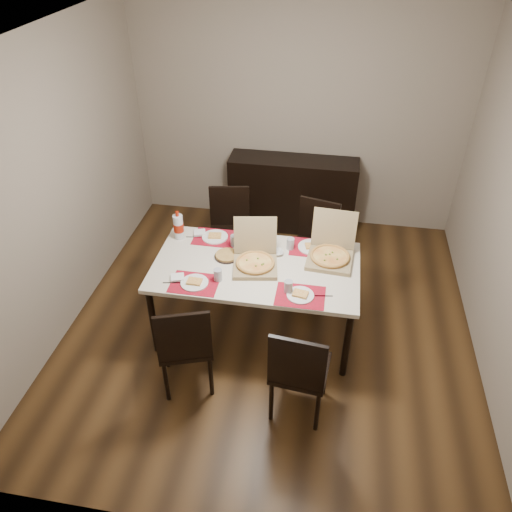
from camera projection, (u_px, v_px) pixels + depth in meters
name	position (u px, v px, depth m)	size (l,w,h in m)	color
ground	(270.00, 323.00, 4.87)	(3.80, 4.00, 0.02)	#482E16
room_walls	(281.00, 137.00, 4.18)	(3.84, 4.02, 2.62)	gray
sideboard	(292.00, 194.00, 6.01)	(1.50, 0.40, 0.90)	black
dining_table	(256.00, 271.00, 4.41)	(1.80, 1.00, 0.75)	beige
chair_near_left	(185.00, 344.00, 3.94)	(0.53, 0.53, 0.93)	black
chair_near_right	(299.00, 370.00, 3.72)	(0.46, 0.46, 0.93)	black
chair_far_left	(230.00, 227.00, 5.31)	(0.49, 0.49, 0.93)	black
chair_far_right	(314.00, 241.00, 5.09)	(0.51, 0.51, 0.93)	black
setting_near_left	(199.00, 280.00, 4.17)	(0.48, 0.30, 0.11)	#AA0B20
setting_near_right	(297.00, 293.00, 4.04)	(0.46, 0.30, 0.11)	#AA0B20
setting_far_left	(218.00, 237.00, 4.68)	(0.52, 0.30, 0.11)	#AA0B20
setting_far_right	(306.00, 246.00, 4.57)	(0.46, 0.30, 0.11)	#AA0B20
napkin_loose	(261.00, 272.00, 4.28)	(0.12, 0.11, 0.02)	white
pizza_box_center	(255.00, 260.00, 4.34)	(0.44, 0.47, 0.38)	#8D7851
pizza_box_right	(330.00, 253.00, 4.41)	(0.42, 0.46, 0.39)	#8D7851
faina_plate	(227.00, 256.00, 4.46)	(0.23, 0.23, 0.03)	black
dip_bowl	(277.00, 252.00, 4.50)	(0.12, 0.12, 0.03)	white
soda_bottle	(179.00, 227.00, 4.65)	(0.10, 0.10, 0.29)	silver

